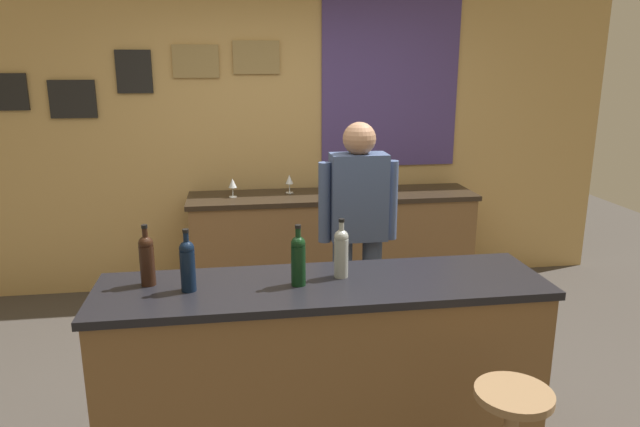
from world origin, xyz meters
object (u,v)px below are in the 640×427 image
at_px(wine_bottle_a, 147,258).
at_px(bartender, 358,227).
at_px(wine_bottle_b, 188,264).
at_px(wine_glass_d, 374,179).
at_px(wine_bottle_d, 341,251).
at_px(wine_bottle_c, 298,259).
at_px(wine_glass_c, 359,181).
at_px(wine_glass_a, 233,184).
at_px(coffee_mug, 388,187).
at_px(wine_glass_b, 289,180).

bearing_deg(wine_bottle_a, bartender, 32.99).
distance_m(wine_bottle_b, wine_glass_d, 2.54).
bearing_deg(wine_bottle_d, wine_bottle_c, -160.83).
bearing_deg(bartender, wine_bottle_a, -147.01).
relative_size(bartender, wine_glass_c, 10.45).
relative_size(wine_glass_a, wine_glass_c, 1.00).
xyz_separation_m(wine_glass_d, coffee_mug, (0.12, -0.05, -0.06)).
xyz_separation_m(wine_bottle_b, wine_bottle_c, (0.53, -0.00, 0.00)).
bearing_deg(bartender, wine_glass_d, 71.76).
relative_size(wine_bottle_a, wine_glass_d, 1.97).
height_order(wine_bottle_b, coffee_mug, wine_bottle_b).
height_order(wine_glass_b, wine_glass_c, same).
height_order(wine_bottle_a, wine_glass_b, wine_bottle_a).
relative_size(wine_bottle_b, wine_bottle_d, 1.00).
relative_size(wine_glass_d, coffee_mug, 1.24).
bearing_deg(wine_glass_b, wine_glass_d, -3.45).
xyz_separation_m(wine_glass_a, wine_glass_c, (1.05, -0.04, 0.00)).
xyz_separation_m(wine_bottle_c, coffee_mug, (1.01, 2.06, -0.11)).
xyz_separation_m(wine_bottle_a, wine_bottle_d, (0.95, -0.03, 0.00)).
bearing_deg(wine_bottle_a, wine_glass_d, 51.07).
bearing_deg(wine_bottle_d, wine_glass_b, 91.63).
distance_m(bartender, wine_bottle_b, 1.36).
bearing_deg(wine_bottle_c, wine_glass_b, 85.55).
distance_m(wine_bottle_a, wine_bottle_d, 0.95).
height_order(bartender, wine_glass_a, bartender).
bearing_deg(wine_glass_c, wine_glass_b, 166.98).
distance_m(wine_bottle_a, coffee_mug, 2.61).
relative_size(wine_bottle_d, coffee_mug, 2.45).
distance_m(wine_bottle_a, wine_bottle_b, 0.23).
bearing_deg(wine_glass_d, bartender, -108.24).
bearing_deg(wine_glass_a, wine_bottle_d, -74.88).
height_order(wine_bottle_a, coffee_mug, wine_bottle_a).
relative_size(bartender, wine_bottle_a, 5.29).
xyz_separation_m(wine_bottle_d, wine_glass_c, (0.51, 1.95, -0.05)).
bearing_deg(wine_glass_b, wine_bottle_a, -113.62).
height_order(bartender, wine_glass_c, bartender).
bearing_deg(wine_bottle_a, wine_glass_b, 66.38).
height_order(wine_glass_c, coffee_mug, wine_glass_c).
distance_m(wine_glass_a, wine_glass_b, 0.49).
bearing_deg(wine_bottle_a, wine_bottle_d, -1.87).
bearing_deg(bartender, coffee_mug, 65.91).
distance_m(wine_glass_b, wine_glass_c, 0.59).
relative_size(wine_bottle_a, wine_glass_b, 1.97).
distance_m(bartender, wine_glass_c, 1.15).
relative_size(wine_bottle_c, wine_glass_a, 1.97).
relative_size(wine_bottle_d, wine_glass_c, 1.97).
height_order(wine_glass_c, wine_glass_d, same).
bearing_deg(wine_bottle_a, wine_glass_a, 77.97).
bearing_deg(wine_bottle_c, wine_bottle_a, 171.39).
distance_m(wine_bottle_c, wine_glass_d, 2.29).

